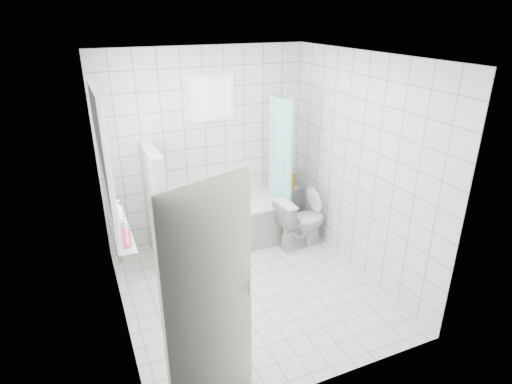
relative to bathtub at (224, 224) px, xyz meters
name	(u,v)px	position (x,y,z in m)	size (l,w,h in m)	color
ground	(250,289)	(-0.09, -1.12, -0.29)	(3.00, 3.00, 0.00)	white
ceiling	(248,56)	(-0.09, -1.12, 2.31)	(3.00, 3.00, 0.00)	white
wall_back	(206,147)	(-0.09, 0.38, 1.01)	(2.80, 0.02, 2.60)	white
wall_front	(326,255)	(-0.09, -2.62, 1.01)	(2.80, 0.02, 2.60)	white
wall_left	(110,209)	(-1.49, -1.12, 1.01)	(0.02, 3.00, 2.60)	white
wall_right	(360,167)	(1.31, -1.12, 1.01)	(0.02, 3.00, 2.60)	white
window_left	(107,167)	(-1.44, -0.82, 1.31)	(0.01, 0.90, 1.40)	white
window_back	(212,98)	(0.01, 0.33, 1.66)	(0.50, 0.01, 0.50)	white
window_sill	(122,234)	(-1.40, -0.82, 0.57)	(0.18, 1.02, 0.08)	white
door	(210,305)	(-0.96, -2.46, 0.71)	(0.04, 0.80, 2.00)	silver
bathtub	(224,224)	(0.00, 0.00, 0.00)	(1.66, 0.77, 0.58)	white
partition_wall	(156,206)	(-0.89, -0.05, 0.46)	(0.15, 0.85, 1.50)	white
tiled_ledge	(286,205)	(1.10, 0.25, -0.02)	(0.40, 0.24, 0.55)	white
toilet	(301,222)	(0.94, -0.47, 0.07)	(0.40, 0.70, 0.72)	white
curtain_rod	(277,95)	(0.77, -0.02, 1.71)	(0.02, 0.02, 0.80)	silver
shower_curtain	(280,164)	(0.77, -0.16, 0.81)	(0.14, 0.48, 1.78)	#53F6F3
tub_faucet	(221,177)	(0.10, 0.33, 0.56)	(0.18, 0.06, 0.06)	silver
sill_bottles	(121,222)	(-1.39, -0.88, 0.74)	(0.14, 0.75, 0.29)	white
ledge_bottles	(288,181)	(1.09, 0.23, 0.38)	(0.19, 0.16, 0.26)	#1834C3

